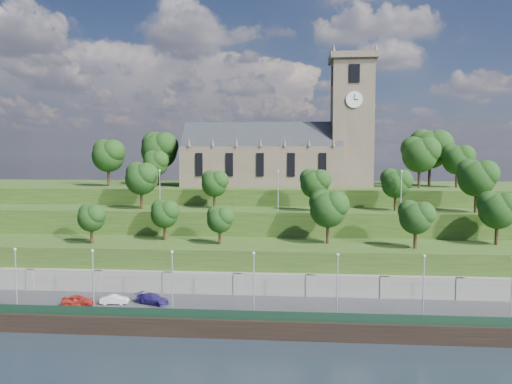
# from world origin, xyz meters

# --- Properties ---
(ground) EXTENTS (320.00, 320.00, 0.00)m
(ground) POSITION_xyz_m (0.00, 0.00, 0.00)
(ground) COLOR #1B242C
(ground) RESTS_ON ground
(promenade) EXTENTS (160.00, 12.00, 2.00)m
(promenade) POSITION_xyz_m (0.00, 6.00, 1.00)
(promenade) COLOR #2D2D30
(promenade) RESTS_ON ground
(quay_wall) EXTENTS (160.00, 0.50, 2.20)m
(quay_wall) POSITION_xyz_m (0.00, -0.05, 1.10)
(quay_wall) COLOR black
(quay_wall) RESTS_ON ground
(fence) EXTENTS (160.00, 0.10, 1.20)m
(fence) POSITION_xyz_m (0.00, 0.60, 2.60)
(fence) COLOR #173423
(fence) RESTS_ON promenade
(retaining_wall) EXTENTS (160.00, 2.10, 5.00)m
(retaining_wall) POSITION_xyz_m (0.00, 11.97, 2.50)
(retaining_wall) COLOR slate
(retaining_wall) RESTS_ON ground
(embankment_lower) EXTENTS (160.00, 12.00, 8.00)m
(embankment_lower) POSITION_xyz_m (0.00, 18.00, 4.00)
(embankment_lower) COLOR #284216
(embankment_lower) RESTS_ON ground
(embankment_upper) EXTENTS (160.00, 10.00, 12.00)m
(embankment_upper) POSITION_xyz_m (0.00, 29.00, 6.00)
(embankment_upper) COLOR #284216
(embankment_upper) RESTS_ON ground
(hilltop) EXTENTS (160.00, 32.00, 15.00)m
(hilltop) POSITION_xyz_m (0.00, 50.00, 7.50)
(hilltop) COLOR #284216
(hilltop) RESTS_ON ground
(church) EXTENTS (38.60, 12.35, 27.60)m
(church) POSITION_xyz_m (0.79, 45.98, 22.52)
(church) COLOR brown
(church) RESTS_ON hilltop
(trees_lower) EXTENTS (65.92, 9.01, 8.19)m
(trees_lower) POSITION_xyz_m (7.44, 18.38, 12.94)
(trees_lower) COLOR black
(trees_lower) RESTS_ON embankment_lower
(trees_upper) EXTENTS (62.23, 8.20, 8.75)m
(trees_upper) POSITION_xyz_m (6.37, 27.98, 17.32)
(trees_upper) COLOR black
(trees_upper) RESTS_ON embankment_upper
(trees_hilltop) EXTENTS (76.01, 16.35, 11.73)m
(trees_hilltop) POSITION_xyz_m (3.09, 45.73, 22.07)
(trees_hilltop) COLOR black
(trees_hilltop) RESTS_ON hilltop
(lamp_posts_promenade) EXTENTS (60.36, 0.36, 7.82)m
(lamp_posts_promenade) POSITION_xyz_m (-2.00, 2.50, 6.52)
(lamp_posts_promenade) COLOR #B2B2B7
(lamp_posts_promenade) RESTS_ON promenade
(lamp_posts_upper) EXTENTS (40.36, 0.36, 6.92)m
(lamp_posts_upper) POSITION_xyz_m (0.00, 26.00, 16.05)
(lamp_posts_upper) COLOR #B2B2B7
(lamp_posts_upper) RESTS_ON embankment_upper
(car_left) EXTENTS (4.23, 2.05, 1.39)m
(car_left) POSITION_xyz_m (-24.92, 4.51, 2.70)
(car_left) COLOR #AD261C
(car_left) RESTS_ON promenade
(car_middle) EXTENTS (3.73, 1.64, 1.19)m
(car_middle) POSITION_xyz_m (-20.54, 5.64, 2.60)
(car_middle) COLOR silver
(car_middle) RESTS_ON promenade
(car_right) EXTENTS (4.90, 3.41, 1.32)m
(car_right) POSITION_xyz_m (-15.60, 6.14, 2.66)
(car_right) COLOR navy
(car_right) RESTS_ON promenade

